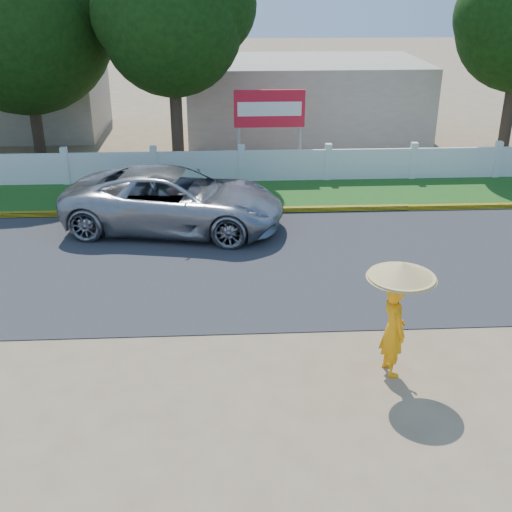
% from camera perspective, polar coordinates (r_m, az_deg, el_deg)
% --- Properties ---
extents(ground, '(120.00, 120.00, 0.00)m').
position_cam_1_polar(ground, '(12.34, 0.51, -9.36)').
color(ground, '#9E8460').
rests_on(ground, ground).
extents(road, '(60.00, 7.00, 0.02)m').
position_cam_1_polar(road, '(16.27, -0.48, -0.52)').
color(road, '#38383A').
rests_on(road, ground).
extents(grass_verge, '(60.00, 3.50, 0.03)m').
position_cam_1_polar(grass_verge, '(21.14, -1.14, 5.48)').
color(grass_verge, '#2D601E').
rests_on(grass_verge, ground).
extents(curb, '(40.00, 0.18, 0.16)m').
position_cam_1_polar(curb, '(19.52, -0.97, 4.05)').
color(curb, yellow).
rests_on(curb, ground).
extents(fence, '(40.00, 0.10, 1.10)m').
position_cam_1_polar(fence, '(22.36, -1.29, 7.98)').
color(fence, silver).
rests_on(fence, ground).
extents(building_near, '(10.00, 6.00, 3.20)m').
position_cam_1_polar(building_near, '(28.96, 4.34, 13.84)').
color(building_near, '#B7AD99').
rests_on(building_near, ground).
extents(building_far, '(8.00, 5.00, 2.80)m').
position_cam_1_polar(building_far, '(31.18, -21.02, 12.72)').
color(building_far, '#B7AD99').
rests_on(building_far, ground).
extents(vehicle, '(6.56, 3.89, 1.71)m').
position_cam_1_polar(vehicle, '(18.25, -7.25, 4.97)').
color(vehicle, '#9C9DA3').
rests_on(vehicle, ground).
extents(monk_with_parasol, '(1.22, 1.22, 2.23)m').
position_cam_1_polar(monk_with_parasol, '(11.59, 12.45, -4.04)').
color(monk_with_parasol, '#FF9E0D').
rests_on(monk_with_parasol, ground).
extents(billboard, '(2.50, 0.13, 2.95)m').
position_cam_1_polar(billboard, '(23.09, 1.20, 12.58)').
color(billboard, gray).
rests_on(billboard, ground).
extents(tree_row, '(32.60, 7.72, 8.39)m').
position_cam_1_polar(tree_row, '(24.62, -3.79, 19.70)').
color(tree_row, '#473828').
rests_on(tree_row, ground).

